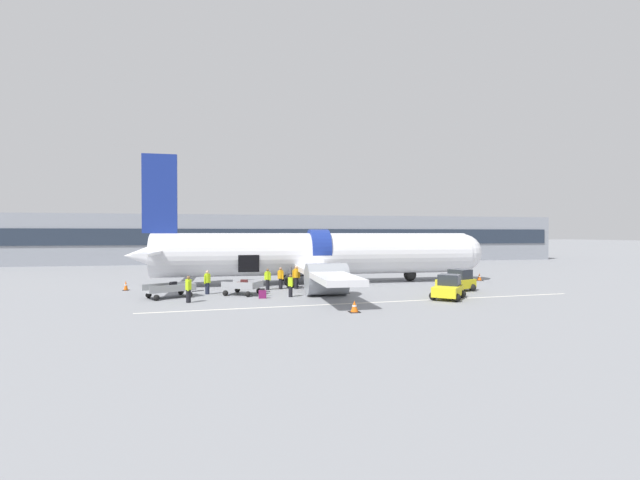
{
  "coord_description": "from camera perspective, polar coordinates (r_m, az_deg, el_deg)",
  "views": [
    {
      "loc": [
        -7.15,
        -33.89,
        4.42
      ],
      "look_at": [
        -0.04,
        0.79,
        3.89
      ],
      "focal_mm": 24.0,
      "sensor_mm": 36.0,
      "label": 1
    }
  ],
  "objects": [
    {
      "name": "ground_plane",
      "position": [
        34.92,
        0.32,
        -6.41
      ],
      "size": [
        500.0,
        500.0,
        0.0
      ],
      "primitive_type": "plane",
      "color": "gray"
    },
    {
      "name": "apron_marking_line",
      "position": [
        28.06,
        7.92,
        -8.21
      ],
      "size": [
        29.34,
        2.2,
        0.01
      ],
      "color": "silver",
      "rests_on": "ground_plane"
    },
    {
      "name": "terminal_strip",
      "position": [
        69.79,
        -5.71,
        0.18
      ],
      "size": [
        91.46,
        11.93,
        7.2
      ],
      "color": "gray",
      "rests_on": "ground_plane"
    },
    {
      "name": "airplane",
      "position": [
        37.93,
        -0.87,
        -2.0
      ],
      "size": [
        31.98,
        28.27,
        10.99
      ],
      "color": "silver",
      "rests_on": "ground_plane"
    },
    {
      "name": "baggage_tug_lead",
      "position": [
        34.68,
        17.81,
        -5.32
      ],
      "size": [
        3.38,
        2.76,
        1.66
      ],
      "color": "yellow",
      "rests_on": "ground_plane"
    },
    {
      "name": "baggage_tug_mid",
      "position": [
        30.38,
        16.73,
        -6.21
      ],
      "size": [
        3.0,
        3.16,
        1.63
      ],
      "color": "yellow",
      "rests_on": "ground_plane"
    },
    {
      "name": "baggage_cart_loading",
      "position": [
        31.54,
        -10.16,
        -6.28
      ],
      "size": [
        3.45,
        2.81,
        1.13
      ],
      "color": "#999BA0",
      "rests_on": "ground_plane"
    },
    {
      "name": "baggage_cart_queued",
      "position": [
        31.42,
        -19.33,
        -6.34
      ],
      "size": [
        4.05,
        2.92,
        1.1
      ],
      "color": "#999BA0",
      "rests_on": "ground_plane"
    },
    {
      "name": "ground_crew_loader_a",
      "position": [
        33.92,
        -7.0,
        -5.14
      ],
      "size": [
        0.54,
        0.53,
        1.67
      ],
      "color": "black",
      "rests_on": "ground_plane"
    },
    {
      "name": "ground_crew_loader_b",
      "position": [
        34.31,
        -5.27,
        -5.01
      ],
      "size": [
        0.56,
        0.56,
        1.73
      ],
      "color": "black",
      "rests_on": "ground_plane"
    },
    {
      "name": "ground_crew_driver",
      "position": [
        30.04,
        -3.95,
        -6.01
      ],
      "size": [
        0.44,
        0.55,
        1.58
      ],
      "color": "black",
      "rests_on": "ground_plane"
    },
    {
      "name": "ground_crew_supervisor",
      "position": [
        32.35,
        -14.8,
        -5.4
      ],
      "size": [
        0.56,
        0.56,
        1.74
      ],
      "color": "#1E2338",
      "rests_on": "ground_plane"
    },
    {
      "name": "ground_crew_helper",
      "position": [
        28.76,
        -17.13,
        -6.21
      ],
      "size": [
        0.39,
        0.59,
        1.72
      ],
      "color": "black",
      "rests_on": "ground_plane"
    },
    {
      "name": "ground_crew_marshal",
      "position": [
        34.37,
        -3.18,
        -4.9
      ],
      "size": [
        0.64,
        0.44,
        1.85
      ],
      "color": "black",
      "rests_on": "ground_plane"
    },
    {
      "name": "suitcase_on_tarmac_upright",
      "position": [
        29.64,
        -7.67,
        -7.17
      ],
      "size": [
        0.54,
        0.32,
        0.68
      ],
      "color": "#721951",
      "rests_on": "ground_plane"
    },
    {
      "name": "safety_cone_nose",
      "position": [
        43.05,
        20.48,
        -4.66
      ],
      "size": [
        0.6,
        0.6,
        0.68
      ],
      "color": "black",
      "rests_on": "ground_plane"
    },
    {
      "name": "safety_cone_engine_left",
      "position": [
        24.37,
        4.61,
        -8.86
      ],
      "size": [
        0.61,
        0.61,
        0.67
      ],
      "color": "black",
      "rests_on": "ground_plane"
    },
    {
      "name": "safety_cone_wingtip",
      "position": [
        31.94,
        3.55,
        -6.42
      ],
      "size": [
        0.45,
        0.45,
        0.79
      ],
      "color": "black",
      "rests_on": "ground_plane"
    },
    {
      "name": "safety_cone_tail",
      "position": [
        36.66,
        -24.47,
        -5.56
      ],
      "size": [
        0.44,
        0.44,
        0.78
      ],
      "color": "black",
      "rests_on": "ground_plane"
    }
  ]
}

